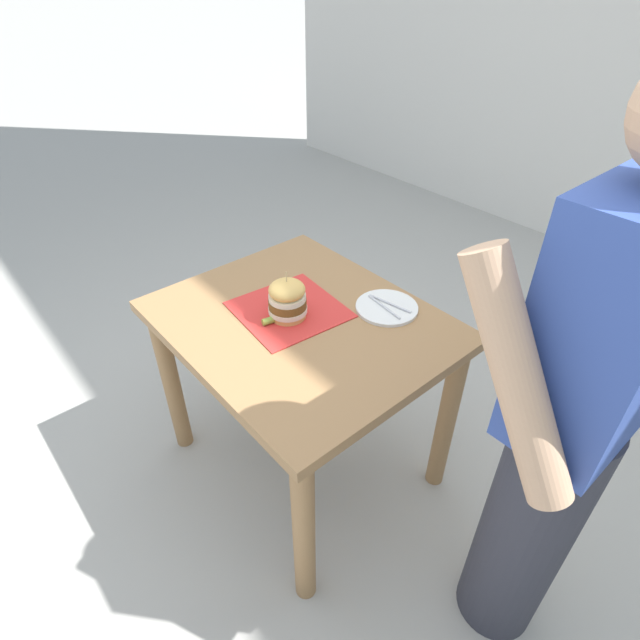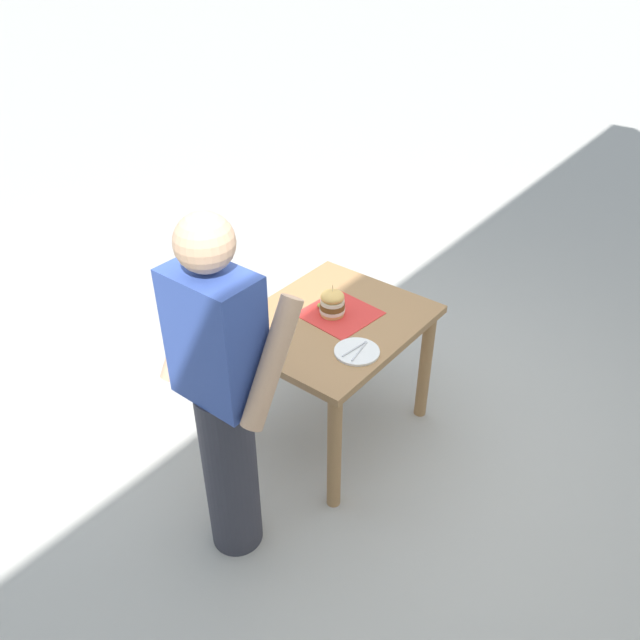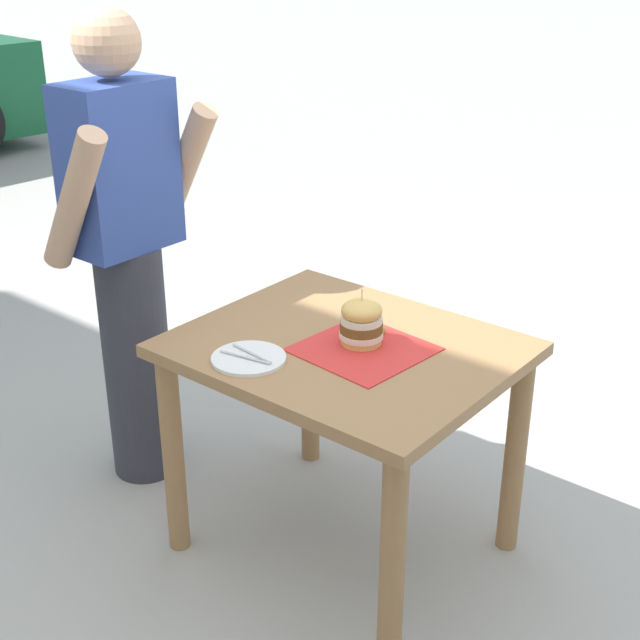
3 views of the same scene
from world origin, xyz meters
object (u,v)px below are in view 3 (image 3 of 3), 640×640
diner_across_table (127,251)px  sandwich (361,322)px  pickle_spear (374,333)px  patio_table (345,383)px  side_plate_with_forks (249,358)px

diner_across_table → sandwich: bearing=-81.7°
sandwich → diner_across_table: bearing=98.3°
pickle_spear → sandwich: bearing=176.6°
patio_table → diner_across_table: bearing=96.9°
patio_table → side_plate_with_forks: 0.34m
side_plate_with_forks → diner_across_table: 0.75m
diner_across_table → patio_table: bearing=-83.1°
patio_table → pickle_spear: bearing=-25.2°
pickle_spear → patio_table: bearing=154.8°
patio_table → sandwich: (0.03, -0.04, 0.21)m
sandwich → pickle_spear: (0.06, -0.00, -0.06)m
patio_table → pickle_spear: size_ratio=12.63×
patio_table → diner_across_table: 0.92m
patio_table → sandwich: bearing=-54.2°
pickle_spear → diner_across_table: (-0.19, 0.91, 0.11)m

